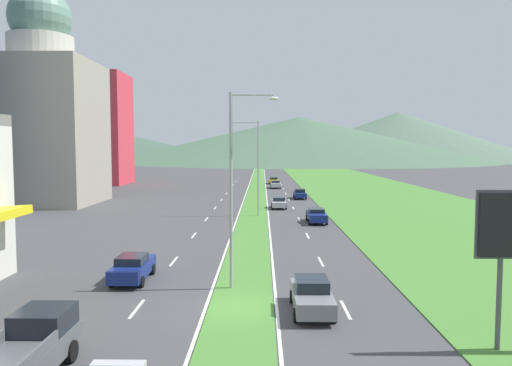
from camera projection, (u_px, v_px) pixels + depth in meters
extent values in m
plane|color=#424244|center=(241.00, 309.00, 23.85)|extent=(600.00, 600.00, 0.00)
cube|color=#477F33|center=(256.00, 193.00, 83.69)|extent=(3.20, 240.00, 0.06)
cube|color=#477F33|center=(376.00, 193.00, 83.43)|extent=(24.00, 240.00, 0.06)
cube|color=silver|center=(137.00, 309.00, 23.84)|extent=(0.16, 2.80, 0.01)
cube|color=silver|center=(174.00, 261.00, 33.77)|extent=(0.16, 2.80, 0.01)
cube|color=silver|center=(194.00, 235.00, 43.71)|extent=(0.16, 2.80, 0.01)
cube|color=silver|center=(206.00, 219.00, 53.64)|extent=(0.16, 2.80, 0.01)
cube|color=silver|center=(215.00, 208.00, 63.57)|extent=(0.16, 2.80, 0.01)
cube|color=silver|center=(222.00, 200.00, 73.51)|extent=(0.16, 2.80, 0.01)
cube|color=silver|center=(226.00, 194.00, 83.44)|extent=(0.16, 2.80, 0.01)
cube|color=silver|center=(230.00, 189.00, 93.37)|extent=(0.16, 2.80, 0.01)
cube|color=silver|center=(233.00, 185.00, 103.31)|extent=(0.16, 2.80, 0.01)
cube|color=silver|center=(236.00, 181.00, 113.24)|extent=(0.16, 2.80, 0.01)
cube|color=silver|center=(345.00, 310.00, 23.71)|extent=(0.16, 2.80, 0.01)
cube|color=silver|center=(321.00, 262.00, 33.64)|extent=(0.16, 2.80, 0.01)
cube|color=silver|center=(307.00, 236.00, 43.58)|extent=(0.16, 2.80, 0.01)
cube|color=silver|center=(299.00, 219.00, 53.51)|extent=(0.16, 2.80, 0.01)
cube|color=silver|center=(293.00, 208.00, 63.44)|extent=(0.16, 2.80, 0.01)
cube|color=silver|center=(289.00, 200.00, 73.38)|extent=(0.16, 2.80, 0.01)
cube|color=silver|center=(286.00, 194.00, 83.31)|extent=(0.16, 2.80, 0.01)
cube|color=silver|center=(283.00, 189.00, 93.25)|extent=(0.16, 2.80, 0.01)
cube|color=silver|center=(281.00, 185.00, 103.18)|extent=(0.16, 2.80, 0.01)
cube|color=silver|center=(280.00, 181.00, 113.11)|extent=(0.16, 2.80, 0.01)
cube|color=silver|center=(246.00, 193.00, 83.71)|extent=(0.16, 240.00, 0.01)
cube|color=silver|center=(266.00, 193.00, 83.67)|extent=(0.16, 240.00, 0.01)
cube|color=#9E9384|center=(43.00, 133.00, 67.89)|extent=(14.40, 14.40, 19.79)
cylinder|color=beige|center=(41.00, 49.00, 67.05)|extent=(8.77, 8.77, 3.34)
sphere|color=slate|center=(40.00, 18.00, 66.74)|extent=(8.35, 8.35, 8.35)
cube|color=#D83847|center=(98.00, 129.00, 104.03)|extent=(12.24, 12.24, 23.50)
cone|color=#3D5647|center=(79.00, 141.00, 320.45)|extent=(198.65, 198.65, 23.89)
cone|color=#47664C|center=(299.00, 139.00, 283.76)|extent=(217.64, 217.64, 25.57)
cone|color=#516B56|center=(398.00, 136.00, 304.70)|extent=(169.01, 169.01, 29.79)
cylinder|color=#99999E|center=(231.00, 192.00, 26.81)|extent=(0.18, 0.18, 10.90)
cylinder|color=#99999E|center=(252.00, 95.00, 26.48)|extent=(2.35, 0.23, 0.10)
ellipsoid|color=silver|center=(274.00, 99.00, 26.55)|extent=(0.56, 0.28, 0.20)
cylinder|color=#99999E|center=(258.00, 169.00, 55.62)|extent=(0.18, 0.18, 10.86)
cylinder|color=#99999E|center=(245.00, 123.00, 55.39)|extent=(3.12, 0.38, 0.10)
ellipsoid|color=silver|center=(231.00, 124.00, 55.57)|extent=(0.56, 0.28, 0.20)
cylinder|color=#4C4C51|center=(499.00, 304.00, 18.78)|extent=(0.20, 0.20, 3.73)
cube|color=#B2B2B7|center=(276.00, 185.00, 94.41)|extent=(1.84, 4.73, 0.73)
cube|color=black|center=(276.00, 182.00, 94.56)|extent=(1.58, 2.08, 0.42)
cylinder|color=black|center=(280.00, 187.00, 92.97)|extent=(0.22, 0.64, 0.64)
cylinder|color=black|center=(271.00, 187.00, 92.99)|extent=(0.22, 0.64, 0.64)
cylinder|color=black|center=(280.00, 186.00, 95.89)|extent=(0.22, 0.64, 0.64)
cylinder|color=black|center=(271.00, 186.00, 95.91)|extent=(0.22, 0.64, 0.64)
cube|color=navy|center=(316.00, 216.00, 51.08)|extent=(1.82, 4.80, 0.77)
cube|color=black|center=(316.00, 210.00, 51.23)|extent=(1.56, 2.11, 0.41)
cylinder|color=black|center=(327.00, 222.00, 49.61)|extent=(0.22, 0.64, 0.64)
cylinder|color=black|center=(309.00, 222.00, 49.63)|extent=(0.22, 0.64, 0.64)
cylinder|color=black|center=(323.00, 218.00, 52.58)|extent=(0.22, 0.64, 0.64)
cylinder|color=black|center=(307.00, 218.00, 52.60)|extent=(0.22, 0.64, 0.64)
cube|color=#B2B2B7|center=(279.00, 203.00, 63.03)|extent=(1.78, 4.14, 0.66)
cube|color=black|center=(279.00, 199.00, 63.16)|extent=(1.53, 1.82, 0.46)
cylinder|color=black|center=(286.00, 207.00, 61.77)|extent=(0.22, 0.64, 0.64)
cylinder|color=black|center=(272.00, 207.00, 61.79)|extent=(0.22, 0.64, 0.64)
cylinder|color=black|center=(285.00, 205.00, 64.33)|extent=(0.22, 0.64, 0.64)
cylinder|color=black|center=(272.00, 205.00, 64.35)|extent=(0.22, 0.64, 0.64)
cube|color=navy|center=(133.00, 269.00, 28.87)|extent=(1.79, 4.58, 0.77)
cube|color=black|center=(132.00, 259.00, 28.64)|extent=(1.54, 2.02, 0.46)
cylinder|color=black|center=(125.00, 269.00, 30.32)|extent=(0.22, 0.64, 0.64)
cylinder|color=black|center=(153.00, 269.00, 30.30)|extent=(0.22, 0.64, 0.64)
cylinder|color=black|center=(111.00, 282.00, 27.49)|extent=(0.22, 0.64, 0.64)
cylinder|color=black|center=(141.00, 282.00, 27.47)|extent=(0.22, 0.64, 0.64)
cube|color=yellow|center=(274.00, 181.00, 105.96)|extent=(1.90, 4.65, 0.60)
cube|color=black|center=(274.00, 178.00, 106.10)|extent=(1.63, 2.05, 0.51)
cylinder|color=black|center=(278.00, 183.00, 104.53)|extent=(0.22, 0.64, 0.64)
cylinder|color=black|center=(270.00, 183.00, 104.55)|extent=(0.22, 0.64, 0.64)
cylinder|color=black|center=(278.00, 182.00, 107.41)|extent=(0.22, 0.64, 0.64)
cylinder|color=black|center=(269.00, 182.00, 107.43)|extent=(0.22, 0.64, 0.64)
cube|color=navy|center=(300.00, 194.00, 75.06)|extent=(1.73, 4.63, 0.67)
cube|color=black|center=(300.00, 190.00, 75.21)|extent=(1.49, 2.04, 0.52)
cylinder|color=black|center=(306.00, 198.00, 73.65)|extent=(0.22, 0.64, 0.64)
cylinder|color=black|center=(295.00, 198.00, 73.67)|extent=(0.22, 0.64, 0.64)
cylinder|color=black|center=(304.00, 196.00, 76.51)|extent=(0.22, 0.64, 0.64)
cylinder|color=black|center=(294.00, 196.00, 76.53)|extent=(0.22, 0.64, 0.64)
cube|color=slate|center=(312.00, 298.00, 23.33)|extent=(1.79, 4.46, 0.74)
cube|color=black|center=(312.00, 284.00, 23.46)|extent=(1.54, 1.96, 0.54)
cylinder|color=black|center=(334.00, 315.00, 21.96)|extent=(0.22, 0.64, 0.64)
cylinder|color=black|center=(296.00, 315.00, 21.99)|extent=(0.22, 0.64, 0.64)
cylinder|color=black|center=(326.00, 297.00, 24.72)|extent=(0.22, 0.64, 0.64)
cylinder|color=black|center=(292.00, 297.00, 24.74)|extent=(0.22, 0.64, 0.64)
cube|color=#515459|center=(23.00, 360.00, 16.28)|extent=(2.00, 5.40, 0.80)
cube|color=black|center=(44.00, 320.00, 17.82)|extent=(1.84, 2.00, 0.80)
cube|color=#515459|center=(35.00, 356.00, 15.12)|extent=(0.10, 3.20, 0.44)
cylinder|color=black|center=(19.00, 351.00, 17.93)|extent=(0.26, 0.80, 0.80)
cylinder|color=black|center=(71.00, 351.00, 17.91)|extent=(0.26, 0.80, 0.80)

